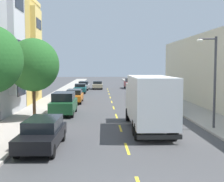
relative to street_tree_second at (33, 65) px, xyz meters
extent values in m
plane|color=#424244|center=(6.40, 14.82, -4.26)|extent=(160.00, 160.00, 0.00)
cube|color=#A39E93|center=(-0.70, 12.82, -4.19)|extent=(3.20, 120.00, 0.14)
cube|color=#A39E93|center=(13.50, 12.82, -4.19)|extent=(3.20, 120.00, 0.14)
cube|color=yellow|center=(6.40, -8.18, -4.26)|extent=(0.14, 2.20, 0.01)
cube|color=yellow|center=(6.40, -3.18, -4.26)|extent=(0.14, 2.20, 0.01)
cube|color=yellow|center=(6.40, 1.82, -4.26)|extent=(0.14, 2.20, 0.01)
cube|color=yellow|center=(6.40, 6.82, -4.26)|extent=(0.14, 2.20, 0.01)
cube|color=yellow|center=(6.40, 11.82, -4.26)|extent=(0.14, 2.20, 0.01)
cube|color=yellow|center=(6.40, 16.82, -4.26)|extent=(0.14, 2.20, 0.01)
cube|color=yellow|center=(6.40, 21.82, -4.26)|extent=(0.14, 2.20, 0.01)
cube|color=yellow|center=(6.40, 26.82, -4.26)|extent=(0.14, 2.20, 0.01)
cube|color=yellow|center=(6.40, 31.82, -4.26)|extent=(0.14, 2.20, 0.01)
cube|color=silver|center=(-2.02, 3.11, 2.29)|extent=(0.55, 3.54, 9.46)
cube|color=#1E232D|center=(-1.73, 3.11, -2.08)|extent=(0.04, 2.69, 1.10)
cube|color=#1E232D|center=(-1.73, 3.11, 1.56)|extent=(0.04, 2.69, 1.10)
cube|color=#1E232D|center=(-1.73, 3.11, 5.20)|extent=(0.04, 2.69, 1.10)
cube|color=#F9D572|center=(-2.02, 11.18, 1.86)|extent=(0.55, 3.54, 8.84)
cube|color=#1E232D|center=(-1.73, 11.18, -2.22)|extent=(0.04, 2.69, 1.10)
cube|color=#1E232D|center=(-1.73, 11.18, 1.18)|extent=(0.04, 2.69, 1.10)
cube|color=#1E232D|center=(-1.73, 11.18, 4.58)|extent=(0.04, 2.69, 1.10)
cylinder|color=#47331E|center=(0.00, 0.00, -2.81)|extent=(0.24, 0.24, 2.62)
ellipsoid|color=#235B23|center=(0.00, 0.00, 0.01)|extent=(3.88, 3.88, 4.01)
cylinder|color=#38383D|center=(12.50, -3.87, -1.16)|extent=(0.16, 0.16, 5.92)
cylinder|color=#38383D|center=(11.95, -3.87, 1.65)|extent=(1.10, 0.10, 0.10)
ellipsoid|color=silver|center=(11.45, -3.87, 1.55)|extent=(0.44, 0.28, 0.20)
cube|color=white|center=(8.19, -4.63, -2.16)|extent=(2.44, 6.07, 2.87)
cube|color=white|center=(8.22, -0.46, -2.50)|extent=(2.32, 1.92, 2.20)
cube|color=black|center=(8.23, 0.44, -2.02)|extent=(2.02, 0.09, 0.97)
cube|color=black|center=(8.17, -7.58, -3.83)|extent=(2.40, 0.18, 0.24)
cylinder|color=black|center=(9.28, -0.42, -3.78)|extent=(0.29, 0.96, 0.96)
cylinder|color=black|center=(7.16, -0.40, -3.78)|extent=(0.29, 0.96, 0.96)
cylinder|color=black|center=(9.24, -6.47, -3.78)|extent=(0.29, 0.96, 0.96)
cylinder|color=black|center=(7.12, -6.45, -3.78)|extent=(0.29, 0.96, 0.96)
cylinder|color=black|center=(9.25, -5.37, -3.78)|extent=(0.29, 0.96, 0.96)
cylinder|color=black|center=(7.13, -5.35, -3.78)|extent=(0.29, 0.96, 0.96)
cube|color=#194C28|center=(1.92, 2.79, -3.48)|extent=(1.97, 4.81, 0.90)
cube|color=black|center=(1.92, 2.79, -2.68)|extent=(1.73, 2.79, 0.70)
cylinder|color=black|center=(1.05, 1.16, -3.93)|extent=(0.22, 0.66, 0.66)
cylinder|color=black|center=(2.78, 1.15, -3.93)|extent=(0.22, 0.66, 0.66)
cylinder|color=black|center=(1.07, 4.42, -3.93)|extent=(0.22, 0.66, 0.66)
cylinder|color=black|center=(2.80, 4.41, -3.93)|extent=(0.22, 0.66, 0.66)
cube|color=navy|center=(10.63, 4.55, -3.63)|extent=(1.87, 4.53, 0.60)
cube|color=black|center=(10.63, 4.33, -3.08)|extent=(1.62, 2.19, 0.50)
cylinder|color=black|center=(11.39, 6.10, -3.93)|extent=(0.23, 0.66, 0.66)
cylinder|color=black|center=(9.81, 6.07, -3.93)|extent=(0.23, 0.66, 0.66)
cylinder|color=black|center=(11.44, 3.04, -3.93)|extent=(0.23, 0.66, 0.66)
cylinder|color=black|center=(9.86, 3.01, -3.93)|extent=(0.23, 0.66, 0.66)
cube|color=black|center=(2.11, -8.06, -3.62)|extent=(1.95, 4.75, 0.62)
cube|color=black|center=(2.12, -7.68, -3.04)|extent=(1.68, 2.86, 0.55)
cylinder|color=black|center=(1.27, -9.64, -3.93)|extent=(0.24, 0.67, 0.66)
cylinder|color=black|center=(2.87, -9.68, -3.93)|extent=(0.24, 0.67, 0.66)
cylinder|color=black|center=(1.36, -6.44, -3.93)|extent=(0.24, 0.67, 0.66)
cylinder|color=black|center=(2.96, -6.48, -3.93)|extent=(0.24, 0.67, 0.66)
cube|color=orange|center=(2.10, 11.19, -3.62)|extent=(1.84, 4.71, 0.62)
cube|color=black|center=(2.11, 11.57, -3.04)|extent=(1.61, 2.83, 0.55)
cylinder|color=black|center=(1.30, 9.59, -3.93)|extent=(0.22, 0.66, 0.66)
cylinder|color=black|center=(2.90, 9.59, -3.93)|extent=(0.22, 0.66, 0.66)
cylinder|color=black|center=(1.31, 12.79, -3.93)|extent=(0.22, 0.66, 0.66)
cylinder|color=black|center=(2.91, 12.78, -3.93)|extent=(0.22, 0.66, 0.66)
cube|color=#195B60|center=(1.97, 23.72, -3.63)|extent=(1.84, 4.52, 0.60)
cube|color=black|center=(1.96, 23.94, -3.08)|extent=(1.60, 2.17, 0.50)
cylinder|color=black|center=(1.19, 22.18, -3.93)|extent=(0.23, 0.66, 0.66)
cylinder|color=black|center=(2.77, 22.20, -3.93)|extent=(0.23, 0.66, 0.66)
cylinder|color=black|center=(1.16, 25.24, -3.93)|extent=(0.23, 0.66, 0.66)
cylinder|color=black|center=(2.74, 25.26, -3.93)|extent=(0.23, 0.66, 0.66)
cube|color=#B2B5BA|center=(2.16, 30.05, -3.62)|extent=(1.93, 4.74, 0.62)
cube|color=black|center=(2.17, 30.42, -3.04)|extent=(1.67, 2.86, 0.55)
cylinder|color=black|center=(1.33, 28.47, -3.93)|extent=(0.23, 0.66, 0.66)
cylinder|color=black|center=(2.93, 28.43, -3.93)|extent=(0.23, 0.66, 0.66)
cylinder|color=black|center=(1.40, 31.66, -3.93)|extent=(0.23, 0.66, 0.66)
cylinder|color=black|center=(3.00, 31.63, -3.93)|extent=(0.23, 0.66, 0.66)
cube|color=#AD1E1E|center=(10.71, 33.20, -3.48)|extent=(2.07, 4.85, 0.90)
cube|color=black|center=(10.71, 33.20, -2.68)|extent=(1.78, 2.82, 0.70)
cylinder|color=black|center=(11.54, 34.85, -3.93)|extent=(0.24, 0.67, 0.66)
cylinder|color=black|center=(9.81, 34.81, -3.93)|extent=(0.24, 0.67, 0.66)
cylinder|color=black|center=(11.61, 31.59, -3.93)|extent=(0.24, 0.67, 0.66)
cylinder|color=black|center=(9.88, 31.55, -3.93)|extent=(0.24, 0.67, 0.66)
cube|color=#7A9EC6|center=(10.69, 10.80, -3.62)|extent=(1.87, 4.72, 0.62)
cube|color=black|center=(10.70, 10.43, -3.04)|extent=(1.63, 2.84, 0.55)
cylinder|color=black|center=(11.48, 12.41, -3.93)|extent=(0.23, 0.66, 0.66)
cylinder|color=black|center=(9.88, 12.39, -3.93)|extent=(0.23, 0.66, 0.66)
cylinder|color=black|center=(11.51, 9.21, -3.93)|extent=(0.23, 0.66, 0.66)
cylinder|color=black|center=(9.91, 9.20, -3.93)|extent=(0.23, 0.66, 0.66)
cube|color=silver|center=(10.71, 19.79, -3.63)|extent=(1.90, 4.54, 0.60)
cube|color=black|center=(10.72, 19.57, -3.08)|extent=(1.63, 2.19, 0.50)
cylinder|color=black|center=(11.47, 21.34, -3.93)|extent=(0.23, 0.66, 0.66)
cylinder|color=black|center=(9.89, 21.30, -3.93)|extent=(0.23, 0.66, 0.66)
cylinder|color=black|center=(11.53, 18.28, -3.93)|extent=(0.23, 0.66, 0.66)
cylinder|color=black|center=(9.95, 18.25, -3.93)|extent=(0.23, 0.66, 0.66)
cube|color=tan|center=(4.60, 31.85, -3.63)|extent=(1.80, 4.50, 0.60)
cube|color=black|center=(4.60, 32.08, -3.08)|extent=(1.58, 2.16, 0.50)
cylinder|color=black|center=(3.81, 30.32, -3.93)|extent=(0.22, 0.66, 0.66)
cylinder|color=black|center=(5.39, 30.32, -3.93)|extent=(0.22, 0.66, 0.66)
cylinder|color=black|center=(3.81, 33.38, -3.93)|extent=(0.22, 0.66, 0.66)
cylinder|color=black|center=(5.39, 33.38, -3.93)|extent=(0.22, 0.66, 0.66)
camera|label=1|loc=(5.04, -23.13, -0.09)|focal=48.38mm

